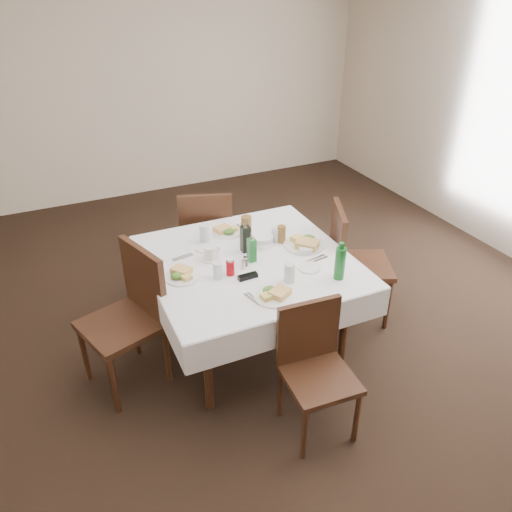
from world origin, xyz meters
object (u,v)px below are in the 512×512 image
Objects in this scene: chair_west at (132,309)px; ketchup_bottle at (230,267)px; water_e at (276,235)px; water_n at (204,233)px; chair_south at (314,360)px; dining_table at (249,268)px; water_s at (289,273)px; oil_cruet_dark at (245,238)px; green_bottle at (340,263)px; chair_east at (350,257)px; coffee_mug at (211,254)px; chair_north at (207,233)px; water_w at (218,270)px; bread_basket at (261,240)px; oil_cruet_green at (252,249)px.

chair_west reaches higher than ketchup_bottle.
water_n is at bearing 154.84° from water_e.
dining_table is at bearing 92.70° from chair_south.
water_s is 0.52× the size of oil_cruet_dark.
ketchup_bottle is 0.46× the size of green_bottle.
green_bottle reaches higher than water_n.
chair_south is at bearing -134.40° from chair_east.
chair_east reaches higher than coffee_mug.
oil_cruet_dark is at bearing 48.15° from ketchup_bottle.
chair_south is at bearing -44.08° from chair_west.
coffee_mug is (-0.24, -0.79, 0.26)m from chair_north.
water_w is (-0.60, -0.30, 0.00)m from water_e.
dining_table is 7.28× the size of bread_basket.
oil_cruet_green is at bearing -29.49° from coffee_mug.
water_e is 0.12m from bread_basket.
chair_south is at bearing -135.93° from green_bottle.
green_bottle reaches higher than oil_cruet_green.
chair_north is at bearing 74.65° from water_w.
coffee_mug is (-0.25, 0.12, 0.12)m from dining_table.
chair_west is at bearing 178.09° from oil_cruet_green.
chair_south is 1.09m from coffee_mug.
oil_cruet_green is 0.24m from ketchup_bottle.
chair_north is 8.46× the size of water_e.
ketchup_bottle is 0.81× the size of coffee_mug.
green_bottle is at bearing -18.49° from water_s.
oil_cruet_dark reaches higher than chair_north.
oil_cruet_green is at bearing -64.08° from water_n.
dining_table is 10.84× the size of water_s.
oil_cruet_dark is (-0.87, 0.14, 0.31)m from chair_east.
dining_table is at bearing -0.27° from chair_west.
chair_east reaches higher than water_w.
coffee_mug is (-0.28, -0.00, -0.06)m from oil_cruet_dark.
water_w is (-0.29, -0.13, 0.13)m from dining_table.
chair_east is 0.77m from bread_basket.
oil_cruet_dark is at bearing 90.76° from chair_south.
chair_south is 6.95× the size of ketchup_bottle.
chair_north is 0.79m from bread_basket.
bread_basket is 0.73m from green_bottle.
oil_cruet_dark reaches higher than chair_west.
chair_east is at bearing -16.75° from water_e.
water_s is (1.01, -0.38, 0.25)m from chair_west.
chair_north is 3.69× the size of oil_cruet_dark.
chair_south is 1.12m from bread_basket.
chair_north is at bearing 46.05° from chair_west.
water_e is 0.67m from water_w.
water_e is at bearing 28.84° from dining_table.
chair_east is (0.86, 0.88, 0.07)m from chair_south.
coffee_mug is (0.63, 0.12, 0.23)m from chair_west.
chair_east is at bearing 5.74° from water_w.
dining_table is 0.35m from water_w.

